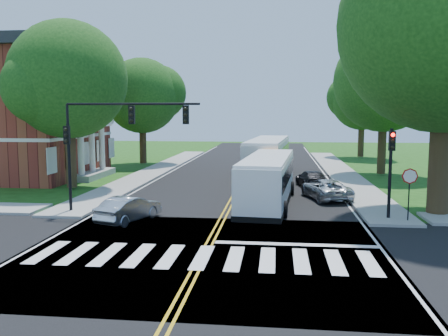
# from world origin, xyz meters

# --- Properties ---
(ground) EXTENTS (140.00, 140.00, 0.00)m
(ground) POSITION_xyz_m (0.00, 0.00, 0.00)
(ground) COLOR #1B4210
(ground) RESTS_ON ground
(road) EXTENTS (14.00, 96.00, 0.01)m
(road) POSITION_xyz_m (0.00, 18.00, 0.01)
(road) COLOR black
(road) RESTS_ON ground
(cross_road) EXTENTS (60.00, 12.00, 0.01)m
(cross_road) POSITION_xyz_m (0.00, 0.00, 0.01)
(cross_road) COLOR black
(cross_road) RESTS_ON ground
(center_line) EXTENTS (0.36, 70.00, 0.01)m
(center_line) POSITION_xyz_m (0.00, 22.00, 0.01)
(center_line) COLOR gold
(center_line) RESTS_ON road
(edge_line_w) EXTENTS (0.12, 70.00, 0.01)m
(edge_line_w) POSITION_xyz_m (-6.80, 22.00, 0.01)
(edge_line_w) COLOR silver
(edge_line_w) RESTS_ON road
(edge_line_e) EXTENTS (0.12, 70.00, 0.01)m
(edge_line_e) POSITION_xyz_m (6.80, 22.00, 0.01)
(edge_line_e) COLOR silver
(edge_line_e) RESTS_ON road
(crosswalk) EXTENTS (12.60, 3.00, 0.01)m
(crosswalk) POSITION_xyz_m (0.00, -0.50, 0.02)
(crosswalk) COLOR silver
(crosswalk) RESTS_ON road
(stop_bar) EXTENTS (6.60, 0.40, 0.01)m
(stop_bar) POSITION_xyz_m (3.50, 1.60, 0.02)
(stop_bar) COLOR silver
(stop_bar) RESTS_ON road
(sidewalk_nw) EXTENTS (2.60, 40.00, 0.15)m
(sidewalk_nw) POSITION_xyz_m (-8.30, 25.00, 0.07)
(sidewalk_nw) COLOR gray
(sidewalk_nw) RESTS_ON ground
(sidewalk_ne) EXTENTS (2.60, 40.00, 0.15)m
(sidewalk_ne) POSITION_xyz_m (8.30, 25.00, 0.07)
(sidewalk_ne) COLOR gray
(sidewalk_ne) RESTS_ON ground
(tree_ne_big) EXTENTS (10.80, 10.80, 14.91)m
(tree_ne_big) POSITION_xyz_m (11.00, 8.00, 9.62)
(tree_ne_big) COLOR #312413
(tree_ne_big) RESTS_ON ground
(tree_west_near) EXTENTS (8.00, 8.00, 11.40)m
(tree_west_near) POSITION_xyz_m (-11.50, 14.00, 7.53)
(tree_west_near) COLOR #312413
(tree_west_near) RESTS_ON ground
(tree_west_far) EXTENTS (7.60, 7.60, 10.67)m
(tree_west_far) POSITION_xyz_m (-11.00, 30.00, 7.00)
(tree_west_far) COLOR #312413
(tree_west_far) RESTS_ON ground
(tree_east_mid) EXTENTS (8.40, 8.40, 11.93)m
(tree_east_mid) POSITION_xyz_m (11.50, 24.00, 7.86)
(tree_east_mid) COLOR #312413
(tree_east_mid) RESTS_ON ground
(tree_east_far) EXTENTS (7.20, 7.20, 10.34)m
(tree_east_far) POSITION_xyz_m (12.50, 40.00, 6.86)
(tree_east_far) COLOR #312413
(tree_east_far) RESTS_ON ground
(signal_nw) EXTENTS (7.15, 0.46, 5.66)m
(signal_nw) POSITION_xyz_m (-5.86, 6.43, 4.38)
(signal_nw) COLOR black
(signal_nw) RESTS_ON ground
(signal_ne) EXTENTS (0.30, 0.46, 4.40)m
(signal_ne) POSITION_xyz_m (8.20, 6.44, 2.96)
(signal_ne) COLOR black
(signal_ne) RESTS_ON ground
(stop_sign) EXTENTS (0.76, 0.08, 2.53)m
(stop_sign) POSITION_xyz_m (9.00, 5.98, 2.03)
(stop_sign) COLOR black
(stop_sign) RESTS_ON ground
(bus_lead) EXTENTS (3.28, 11.07, 2.82)m
(bus_lead) POSITION_xyz_m (2.18, 9.87, 1.50)
(bus_lead) COLOR silver
(bus_lead) RESTS_ON road
(bus_follow) EXTENTS (3.72, 12.47, 3.18)m
(bus_follow) POSITION_xyz_m (1.95, 21.56, 1.69)
(bus_follow) COLOR silver
(bus_follow) RESTS_ON road
(hatchback) EXTENTS (2.54, 4.01, 1.25)m
(hatchback) POSITION_xyz_m (-4.48, 4.87, 0.64)
(hatchback) COLOR #B5B8BC
(hatchback) RESTS_ON road
(suv) EXTENTS (3.19, 4.87, 1.25)m
(suv) POSITION_xyz_m (5.69, 12.06, 0.63)
(suv) COLOR silver
(suv) RESTS_ON road
(dark_sedan) EXTENTS (2.32, 4.35, 1.20)m
(dark_sedan) POSITION_xyz_m (5.15, 16.68, 0.61)
(dark_sedan) COLOR black
(dark_sedan) RESTS_ON road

